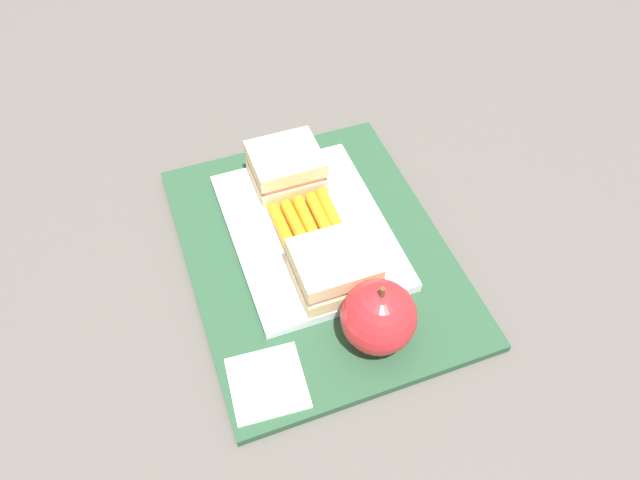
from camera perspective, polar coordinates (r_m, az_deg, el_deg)
The scene contains 8 objects.
ground_plane at distance 0.68m, azimuth -0.36°, elevation -1.46°, with size 2.40×2.40×0.00m, color #56514C.
lunchbag_mat at distance 0.67m, azimuth -0.37°, elevation -1.20°, with size 0.36×0.28×0.01m, color #284C33.
food_tray at distance 0.68m, azimuth -1.09°, elevation 0.94°, with size 0.23×0.17×0.01m, color white.
sandwich_half_left at distance 0.71m, azimuth -3.24°, elevation 6.94°, with size 0.07×0.08×0.04m.
sandwich_half_right at distance 0.61m, azimuth 1.31°, elevation -2.66°, with size 0.07×0.08×0.04m.
carrot_sticks_bundle at distance 0.67m, azimuth -1.11°, elevation 1.68°, with size 0.08×0.07×0.02m.
apple at distance 0.58m, azimuth 5.58°, elevation -7.26°, with size 0.07×0.07×0.08m.
paper_napkin at distance 0.59m, azimuth -5.01°, elevation -13.33°, with size 0.07×0.07×0.00m, color white.
Camera 1 is at (0.39, -0.14, 0.54)m, focal length 33.79 mm.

